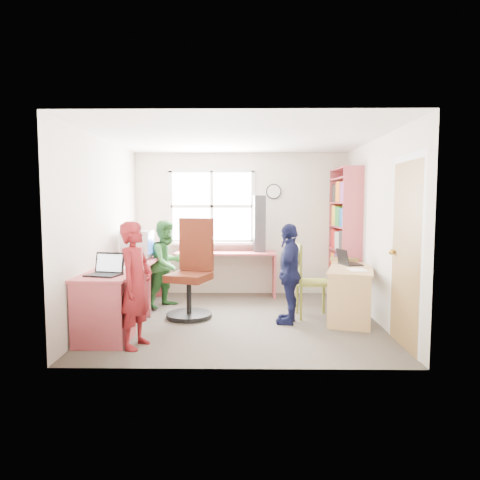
{
  "coord_description": "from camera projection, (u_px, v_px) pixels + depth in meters",
  "views": [
    {
      "loc": [
        0.08,
        -5.6,
        1.56
      ],
      "look_at": [
        0.0,
        0.25,
        1.05
      ],
      "focal_mm": 32.0,
      "sensor_mm": 36.0,
      "label": 1
    }
  ],
  "objects": [
    {
      "name": "laptop_right",
      "position": [
        347.0,
        261.0,
        5.96
      ],
      "size": [
        0.34,
        0.38,
        0.22
      ],
      "rotation": [
        0.0,
        0.0,
        1.81
      ],
      "color": "black",
      "rests_on": "right_desk"
    },
    {
      "name": "laptop_left",
      "position": [
        106.0,
        270.0,
        4.81
      ],
      "size": [
        0.42,
        0.37,
        0.25
      ],
      "rotation": [
        0.0,
        0.0,
        -0.24
      ],
      "color": "black",
      "rests_on": "l_desk"
    },
    {
      "name": "bookshelf",
      "position": [
        345.0,
        238.0,
        6.79
      ],
      "size": [
        0.3,
        1.02,
        2.1
      ],
      "color": "#C64F56",
      "rests_on": "ground"
    },
    {
      "name": "person_green",
      "position": [
        167.0,
        264.0,
        6.4
      ],
      "size": [
        0.76,
        0.8,
        1.3
      ],
      "primitive_type": "imported",
      "rotation": [
        0.0,
        0.0,
        0.98
      ],
      "color": "#307834",
      "rests_on": "ground"
    },
    {
      "name": "l_desk",
      "position": [
        136.0,
        290.0,
        5.41
      ],
      "size": [
        2.38,
        2.95,
        0.75
      ],
      "color": "#C64F56",
      "rests_on": "ground"
    },
    {
      "name": "swivel_chair",
      "position": [
        192.0,
        275.0,
        5.87
      ],
      "size": [
        0.79,
        0.79,
        1.34
      ],
      "rotation": [
        0.0,
        0.0,
        -0.33
      ],
      "color": "black",
      "rests_on": "ground"
    },
    {
      "name": "crt_monitor",
      "position": [
        137.0,
        244.0,
        6.26
      ],
      "size": [
        0.43,
        0.38,
        0.4
      ],
      "rotation": [
        0.0,
        0.0,
        -0.05
      ],
      "color": "silver",
      "rests_on": "l_desk"
    },
    {
      "name": "person_red",
      "position": [
        136.0,
        285.0,
        4.59
      ],
      "size": [
        0.44,
        0.56,
        1.36
      ],
      "primitive_type": "imported",
      "rotation": [
        0.0,
        0.0,
        1.32
      ],
      "color": "maroon",
      "rests_on": "ground"
    },
    {
      "name": "person_navy",
      "position": [
        289.0,
        274.0,
        5.52
      ],
      "size": [
        0.48,
        0.81,
        1.3
      ],
      "primitive_type": "imported",
      "rotation": [
        0.0,
        0.0,
        -1.81
      ],
      "color": "#141840",
      "rests_on": "ground"
    },
    {
      "name": "room",
      "position": [
        241.0,
        229.0,
        5.71
      ],
      "size": [
        3.64,
        3.44,
        2.44
      ],
      "color": "#494239",
      "rests_on": "ground"
    },
    {
      "name": "potted_plant",
      "position": [
        207.0,
        243.0,
        7.04
      ],
      "size": [
        0.17,
        0.14,
        0.3
      ],
      "primitive_type": "imported",
      "rotation": [
        0.0,
        0.0,
        0.05
      ],
      "color": "#307A3B",
      "rests_on": "l_desk"
    },
    {
      "name": "game_box",
      "position": [
        344.0,
        260.0,
        6.29
      ],
      "size": [
        0.38,
        0.38,
        0.06
      ],
      "rotation": [
        0.0,
        0.0,
        0.34
      ],
      "color": "red",
      "rests_on": "right_desk"
    },
    {
      "name": "paper_a",
      "position": [
        124.0,
        267.0,
        5.37
      ],
      "size": [
        0.2,
        0.28,
        0.0
      ],
      "rotation": [
        0.0,
        0.0,
        0.05
      ],
      "color": "white",
      "rests_on": "l_desk"
    },
    {
      "name": "speaker_b",
      "position": [
        143.0,
        250.0,
        6.52
      ],
      "size": [
        0.12,
        0.12,
        0.19
      ],
      "rotation": [
        0.0,
        0.0,
        0.24
      ],
      "color": "black",
      "rests_on": "l_desk"
    },
    {
      "name": "right_desk",
      "position": [
        351.0,
        282.0,
        5.74
      ],
      "size": [
        0.86,
        1.31,
        0.7
      ],
      "rotation": [
        0.0,
        0.0,
        -0.28
      ],
      "color": "tan",
      "rests_on": "ground"
    },
    {
      "name": "wooden_chair",
      "position": [
        307.0,
        277.0,
        5.81
      ],
      "size": [
        0.45,
        0.45,
        1.01
      ],
      "rotation": [
        0.0,
        0.0,
        0.02
      ],
      "color": "olive",
      "rests_on": "ground"
    },
    {
      "name": "paper_b",
      "position": [
        357.0,
        270.0,
        5.53
      ],
      "size": [
        0.23,
        0.31,
        0.0
      ],
      "rotation": [
        0.0,
        0.0,
        0.06
      ],
      "color": "white",
      "rests_on": "right_desk"
    },
    {
      "name": "speaker_a",
      "position": [
        134.0,
        254.0,
        5.95
      ],
      "size": [
        0.11,
        0.11,
        0.19
      ],
      "rotation": [
        0.0,
        0.0,
        -0.2
      ],
      "color": "black",
      "rests_on": "l_desk"
    },
    {
      "name": "cd_tower",
      "position": [
        259.0,
        224.0,
        7.06
      ],
      "size": [
        0.21,
        0.2,
        0.93
      ],
      "rotation": [
        0.0,
        0.0,
        0.2
      ],
      "color": "black",
      "rests_on": "l_desk"
    }
  ]
}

